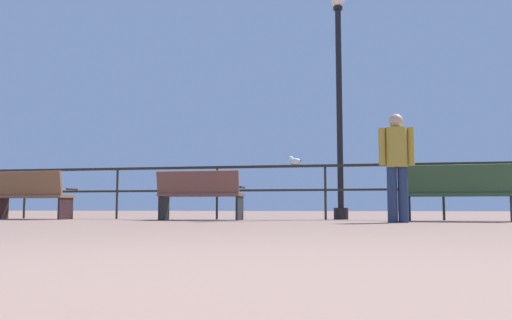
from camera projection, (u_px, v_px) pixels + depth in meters
The scene contains 8 objects.
ground_plane at pixel (179, 281), 1.60m from camera, with size 60.00×60.00×0.00m, color #8B6A5B.
pier_railing at pixel (325, 179), 9.42m from camera, with size 20.78×0.05×1.02m.
bench_far_left at pixel (30, 193), 9.76m from camera, with size 1.58×0.72×0.91m.
bench_near_left at pixel (200, 193), 9.12m from camera, with size 1.50×0.68×0.87m.
bench_near_right at pixel (460, 190), 8.27m from camera, with size 1.72×0.70×0.92m.
lamppost_center at pixel (339, 99), 9.81m from camera, with size 0.27×0.27×4.51m.
person_by_bench at pixel (397, 160), 7.65m from camera, with size 0.53×0.31×1.64m.
seagull_on_rail at pixel (294, 161), 9.57m from camera, with size 0.34×0.24×0.17m.
Camera 1 is at (0.55, -1.55, 0.23)m, focal length 35.73 mm.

